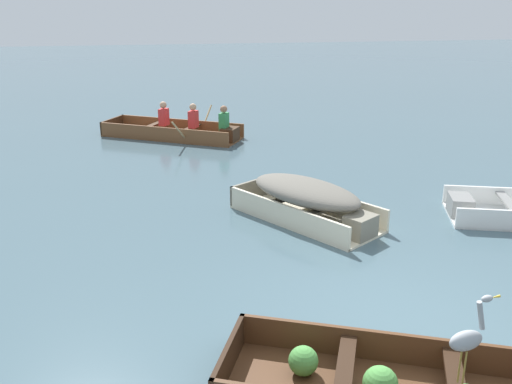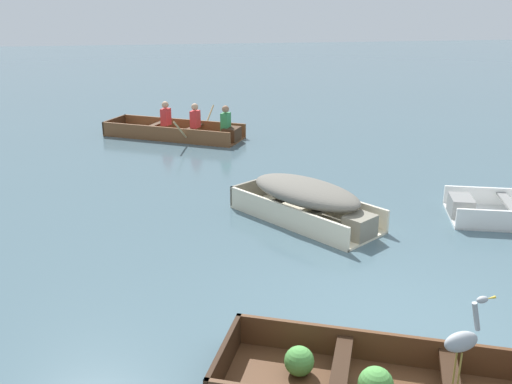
% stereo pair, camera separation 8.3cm
% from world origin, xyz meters
% --- Properties ---
extents(ground_plane, '(80.00, 80.00, 0.00)m').
position_xyz_m(ground_plane, '(0.00, 0.00, 0.00)').
color(ground_plane, '#47606B').
extents(skiff_cream_near_moored, '(2.32, 2.73, 0.68)m').
position_xyz_m(skiff_cream_near_moored, '(-0.18, 3.57, 0.40)').
color(skiff_cream_near_moored, beige).
rests_on(skiff_cream_near_moored, ground).
extents(rowboat_wooden_brown_with_crew, '(3.73, 2.77, 0.93)m').
position_xyz_m(rowboat_wooden_brown_with_crew, '(-1.96, 9.75, 0.21)').
color(rowboat_wooden_brown_with_crew, brown).
rests_on(rowboat_wooden_brown_with_crew, ground).
extents(heron_on_dinghy, '(0.46, 0.19, 0.84)m').
position_xyz_m(heron_on_dinghy, '(-0.08, -1.24, 0.83)').
color(heron_on_dinghy, olive).
rests_on(heron_on_dinghy, dinghy_dark_varnish_foreground).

